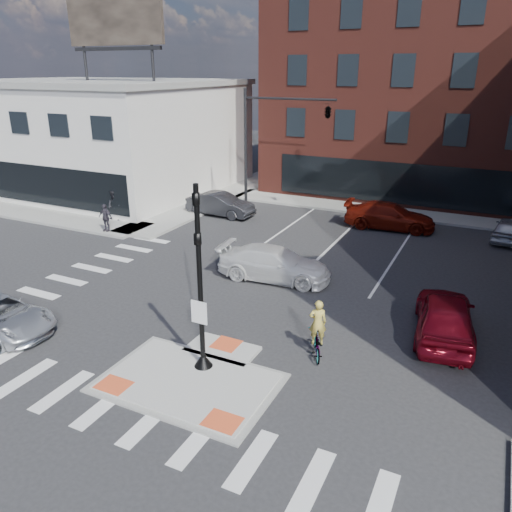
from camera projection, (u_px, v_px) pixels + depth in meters
The scene contains 17 objects.
ground at pixel (197, 375), 15.84m from camera, with size 120.00×120.00×0.00m, color #28282B.
refuge_island at pixel (193, 378), 15.61m from camera, with size 5.40×4.65×0.13m.
sidewalk_nw at pixel (113, 204), 35.56m from camera, with size 23.50×20.50×0.15m.
sidewalk_n at pixel (414, 214), 33.06m from camera, with size 26.00×3.00×0.15m, color gray.
building_nw at pixel (97, 133), 40.19m from camera, with size 20.40×16.40×14.40m.
building_n at pixel (448, 86), 38.72m from camera, with size 24.40×18.40×15.50m.
building_far_left at pixel (402, 105), 59.40m from camera, with size 10.00×12.00×10.00m, color slate.
signal_pole at pixel (201, 303), 15.34m from camera, with size 0.60×0.60×5.98m.
mast_arm_signal at pixel (304, 120), 30.20m from camera, with size 6.10×2.24×8.00m.
red_sedan at pixel (445, 316), 17.83m from camera, with size 1.98×4.92×1.68m, color maroon.
white_pickup at pixel (274, 264), 22.83m from camera, with size 2.11×5.20×1.51m, color white.
bg_car_dark at pixel (220, 204), 32.75m from camera, with size 1.59×4.57×1.50m, color #25262A.
bg_car_silver at pixel (510, 229), 28.00m from camera, with size 1.56×3.89×1.32m, color silver.
bg_car_red at pixel (389, 216), 30.11m from camera, with size 2.17×5.34×1.55m, color maroon.
cyclist at pixel (317, 337), 16.72m from camera, with size 1.17×1.68×2.05m.
pedestrian_a at pixel (115, 205), 31.16m from camera, with size 0.92×0.72×1.90m, color black.
pedestrian_b at pixel (105, 218), 29.10m from camera, with size 0.95×0.40×1.62m, color #332E38.
Camera 1 is at (7.62, -11.28, 9.15)m, focal length 35.00 mm.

